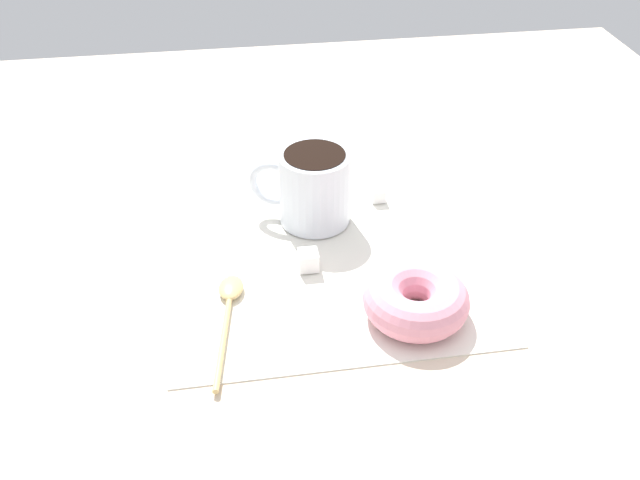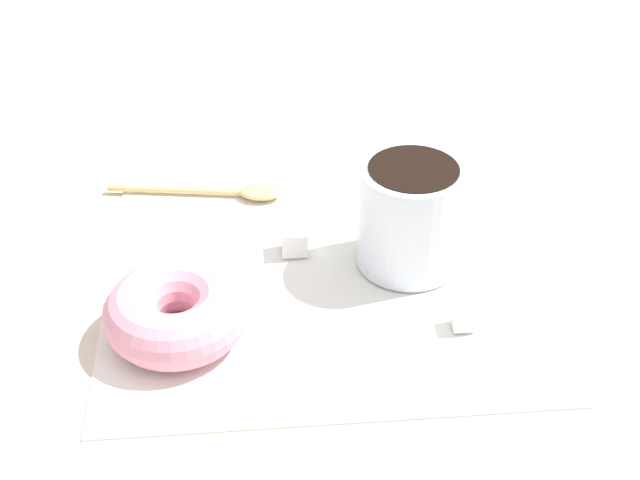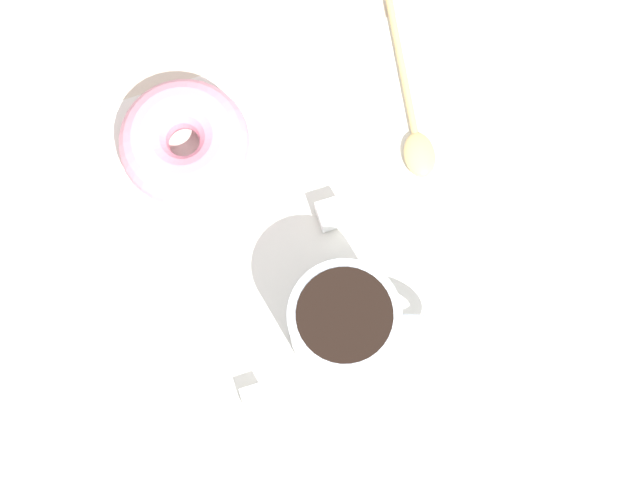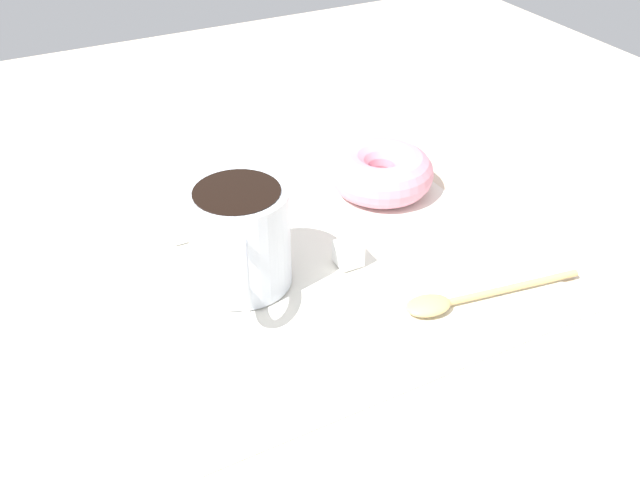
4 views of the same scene
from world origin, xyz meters
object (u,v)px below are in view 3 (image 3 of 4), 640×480
Objects in this scene: donut at (184,142)px; spoon at (414,126)px; sugar_cube at (331,214)px; sugar_cube_extra at (252,397)px; coffee_cup at (351,322)px.

spoon is (-3.71, -17.21, -1.51)cm from donut.
sugar_cube is (-8.50, -8.91, -0.90)cm from donut.
donut is 19.75cm from sugar_cube_extra.
spoon is at bearing -60.00° from sugar_cube.
sugar_cube_extra is (-15.99, 17.97, 0.37)cm from spoon.
donut is 17.67cm from spoon.
coffee_cup reaches higher than donut.
sugar_cube reaches higher than spoon.
coffee_cup is 18.84cm from donut.
donut is 4.97× the size of sugar_cube.
donut is at bearing 77.84° from spoon.
donut is at bearing 46.36° from sugar_cube.
sugar_cube_extra reaches higher than spoon.
coffee_cup is 6.96× the size of sugar_cube_extra.
donut reaches higher than sugar_cube.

